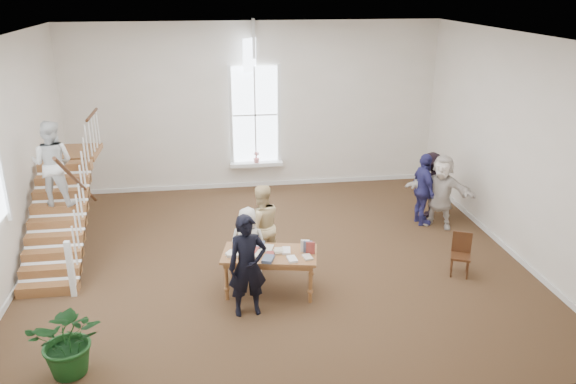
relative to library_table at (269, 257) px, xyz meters
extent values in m
plane|color=#442F1A|center=(0.28, 1.32, -0.72)|extent=(10.00, 10.00, 0.00)
plane|color=silver|center=(0.28, 5.82, 1.53)|extent=(10.00, 0.00, 10.00)
plane|color=silver|center=(0.28, -3.18, 1.53)|extent=(10.00, 0.00, 10.00)
plane|color=silver|center=(-4.72, 1.32, 1.53)|extent=(0.00, 9.00, 9.00)
plane|color=silver|center=(5.28, 1.32, 1.53)|extent=(0.00, 9.00, 9.00)
plane|color=white|center=(0.28, 1.32, 3.78)|extent=(10.00, 10.00, 0.00)
cube|color=white|center=(0.28, 5.64, -0.02)|extent=(1.45, 0.28, 0.10)
plane|color=white|center=(0.28, 5.76, 1.33)|extent=(2.60, 0.00, 2.60)
plane|color=white|center=(0.28, 5.76, 2.93)|extent=(0.60, 0.60, 0.85)
cube|color=white|center=(0.28, 5.79, -0.66)|extent=(10.00, 0.04, 0.12)
imported|color=pink|center=(0.28, 5.61, 0.18)|extent=(0.17, 0.17, 0.30)
cube|color=brown|center=(-4.07, 0.52, -0.62)|extent=(1.10, 0.30, 0.20)
cube|color=brown|center=(-4.07, 0.82, -0.42)|extent=(1.10, 0.30, 0.20)
cube|color=brown|center=(-4.07, 1.12, -0.22)|extent=(1.10, 0.30, 0.20)
cube|color=brown|center=(-4.07, 1.42, -0.02)|extent=(1.10, 0.30, 0.20)
cube|color=brown|center=(-4.07, 1.72, 0.18)|extent=(1.10, 0.30, 0.20)
cube|color=brown|center=(-4.07, 2.02, 0.38)|extent=(1.10, 0.30, 0.20)
cube|color=brown|center=(-4.07, 2.32, 0.58)|extent=(1.10, 0.30, 0.20)
cube|color=brown|center=(-4.07, 2.62, 0.78)|extent=(1.10, 0.30, 0.20)
cube|color=brown|center=(-4.07, 2.92, 0.98)|extent=(1.10, 0.30, 0.20)
cube|color=brown|center=(-4.07, 3.82, 1.02)|extent=(1.10, 1.20, 0.12)
cube|color=white|center=(-3.58, 0.37, -0.17)|extent=(0.10, 0.10, 1.10)
cylinder|color=#35170E|center=(-3.57, 1.72, 1.03)|extent=(0.07, 2.74, 1.86)
imported|color=silver|center=(-4.07, 2.02, 1.34)|extent=(0.94, 0.79, 1.72)
cube|color=brown|center=(0.02, 0.00, 0.06)|extent=(1.85, 1.18, 0.05)
cube|color=brown|center=(0.02, 0.00, -0.02)|extent=(1.71, 1.04, 0.10)
cylinder|color=brown|center=(-0.79, -0.17, -0.35)|extent=(0.07, 0.07, 0.75)
cylinder|color=brown|center=(0.69, -0.47, -0.35)|extent=(0.07, 0.07, 0.75)
cylinder|color=brown|center=(-0.66, 0.47, -0.35)|extent=(0.07, 0.07, 0.75)
cylinder|color=brown|center=(0.82, 0.17, -0.35)|extent=(0.07, 0.07, 0.75)
cube|color=silver|center=(-0.66, 0.04, 0.11)|extent=(0.26, 0.26, 0.05)
cube|color=beige|center=(-0.02, 0.17, 0.10)|extent=(0.30, 0.34, 0.03)
cube|color=tan|center=(0.20, -0.02, 0.10)|extent=(0.24, 0.21, 0.04)
cube|color=silver|center=(-0.46, 0.10, 0.10)|extent=(0.16, 0.28, 0.03)
cube|color=#4C5972|center=(-0.13, 0.29, 0.11)|extent=(0.21, 0.32, 0.05)
cube|color=maroon|center=(-0.30, 0.09, 0.11)|extent=(0.30, 0.31, 0.06)
cube|color=white|center=(0.38, -0.33, 0.10)|extent=(0.18, 0.26, 0.04)
cube|color=#BFB299|center=(0.19, 0.01, 0.11)|extent=(0.17, 0.20, 0.05)
cube|color=silver|center=(-0.25, -0.05, 0.10)|extent=(0.20, 0.29, 0.04)
cube|color=beige|center=(0.66, -0.29, 0.10)|extent=(0.18, 0.25, 0.03)
cube|color=tan|center=(-0.31, 0.26, 0.10)|extent=(0.30, 0.31, 0.04)
cube|color=silver|center=(-0.65, -0.01, 0.11)|extent=(0.24, 0.22, 0.06)
cube|color=#4C5972|center=(-0.04, -0.28, 0.11)|extent=(0.27, 0.33, 0.06)
cube|color=maroon|center=(0.00, -0.12, 0.10)|extent=(0.20, 0.30, 0.03)
cube|color=white|center=(0.32, 0.01, 0.10)|extent=(0.18, 0.30, 0.04)
imported|color=black|center=(-0.43, -0.65, 0.20)|extent=(0.71, 0.51, 1.83)
imported|color=beige|center=(-0.33, 0.60, 0.01)|extent=(0.79, 0.60, 1.45)
imported|color=beige|center=(-0.03, 1.10, 0.14)|extent=(0.96, 0.82, 1.73)
imported|color=navy|center=(3.94, 2.62, 0.15)|extent=(0.48, 1.04, 1.73)
imported|color=black|center=(4.28, 3.07, 0.09)|extent=(1.06, 1.20, 1.61)
imported|color=silver|center=(4.28, 2.42, 0.15)|extent=(1.61, 1.38, 1.75)
imported|color=#133D15|center=(-3.12, -1.88, -0.14)|extent=(1.08, 0.95, 1.16)
cube|color=#35170E|center=(3.78, 0.11, -0.32)|extent=(0.49, 0.49, 0.04)
cube|color=#35170E|center=(3.85, 0.27, -0.09)|extent=(0.35, 0.18, 0.44)
cylinder|color=#35170E|center=(3.58, 0.04, -0.53)|extent=(0.04, 0.04, 0.39)
cylinder|color=#35170E|center=(3.86, -0.08, -0.53)|extent=(0.04, 0.04, 0.39)
cylinder|color=#35170E|center=(3.71, 0.31, -0.53)|extent=(0.04, 0.04, 0.39)
cylinder|color=#35170E|center=(3.98, 0.19, -0.53)|extent=(0.04, 0.04, 0.39)
camera|label=1|loc=(-0.95, -9.11, 4.72)|focal=35.00mm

